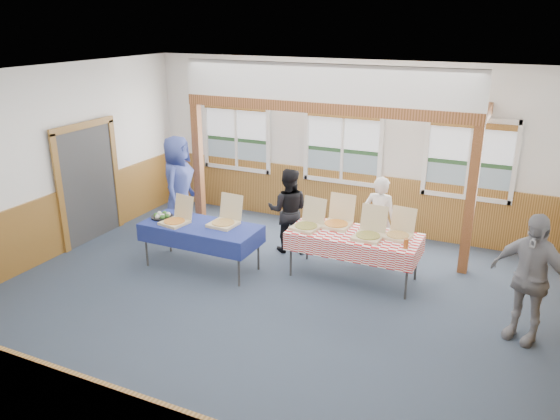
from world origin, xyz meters
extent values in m
plane|color=#2B3646|center=(0.00, 0.00, 0.00)|extent=(8.00, 8.00, 0.00)
plane|color=white|center=(0.00, 0.00, 3.20)|extent=(8.00, 8.00, 0.00)
plane|color=silver|center=(0.00, 3.50, 1.60)|extent=(8.00, 0.00, 8.00)
plane|color=silver|center=(0.00, -3.50, 1.60)|extent=(8.00, 0.00, 8.00)
plane|color=silver|center=(-4.00, 0.00, 1.60)|extent=(0.00, 8.00, 8.00)
cube|color=brown|center=(0.00, 3.48, 0.55)|extent=(7.98, 0.05, 1.10)
cube|color=brown|center=(-3.98, 0.00, 0.55)|extent=(0.05, 6.98, 1.10)
cube|color=#343434|center=(-3.96, 0.90, 1.05)|extent=(0.06, 1.30, 2.10)
cube|color=white|center=(-2.30, 3.44, 0.91)|extent=(1.52, 0.05, 0.08)
cube|color=white|center=(-2.30, 3.44, 2.29)|extent=(1.52, 0.05, 0.08)
cube|color=white|center=(-3.04, 3.44, 1.60)|extent=(0.08, 0.05, 1.46)
cube|color=white|center=(-1.56, 3.44, 1.60)|extent=(0.08, 0.05, 1.46)
cube|color=white|center=(-2.30, 3.44, 1.60)|extent=(0.05, 0.05, 1.30)
cube|color=slate|center=(-2.30, 3.48, 1.21)|extent=(1.40, 0.02, 0.52)
cube|color=#1F3E20|center=(-2.30, 3.48, 1.51)|extent=(1.40, 0.02, 0.08)
cube|color=#B8BEC6|center=(-2.30, 3.48, 1.90)|extent=(1.40, 0.02, 0.70)
cube|color=brown|center=(-2.30, 3.42, 2.19)|extent=(1.40, 0.07, 0.10)
cube|color=white|center=(0.00, 3.44, 0.91)|extent=(1.52, 0.05, 0.08)
cube|color=white|center=(0.00, 3.44, 2.29)|extent=(1.52, 0.05, 0.08)
cube|color=white|center=(-0.74, 3.44, 1.60)|extent=(0.08, 0.05, 1.46)
cube|color=white|center=(0.74, 3.44, 1.60)|extent=(0.08, 0.05, 1.46)
cube|color=white|center=(0.00, 3.44, 1.60)|extent=(0.05, 0.05, 1.30)
cube|color=slate|center=(0.00, 3.48, 1.21)|extent=(1.40, 0.02, 0.52)
cube|color=#1F3E20|center=(0.00, 3.48, 1.51)|extent=(1.40, 0.02, 0.08)
cube|color=#B8BEC6|center=(0.00, 3.48, 1.90)|extent=(1.40, 0.02, 0.70)
cube|color=brown|center=(0.00, 3.42, 2.19)|extent=(1.40, 0.07, 0.10)
cube|color=white|center=(2.30, 3.44, 0.91)|extent=(1.52, 0.05, 0.08)
cube|color=white|center=(2.30, 3.44, 2.29)|extent=(1.52, 0.05, 0.08)
cube|color=white|center=(1.56, 3.44, 1.60)|extent=(0.08, 0.05, 1.46)
cube|color=white|center=(3.04, 3.44, 1.60)|extent=(0.08, 0.05, 1.46)
cube|color=white|center=(2.30, 3.44, 1.60)|extent=(0.05, 0.05, 1.30)
cube|color=slate|center=(2.30, 3.48, 1.21)|extent=(1.40, 0.02, 0.52)
cube|color=#1F3E20|center=(2.30, 3.48, 1.51)|extent=(1.40, 0.02, 0.08)
cube|color=#B8BEC6|center=(2.30, 3.48, 1.90)|extent=(1.40, 0.02, 0.70)
cube|color=brown|center=(2.30, 3.42, 2.19)|extent=(1.40, 0.07, 0.10)
cube|color=#563113|center=(-2.50, 2.30, 1.20)|extent=(0.15, 0.15, 2.40)
cube|color=#563113|center=(2.50, 2.30, 1.20)|extent=(0.15, 0.15, 2.40)
cube|color=#563113|center=(0.00, 2.30, 2.49)|extent=(5.15, 0.18, 0.18)
cylinder|color=#343434|center=(-2.28, 0.32, 0.36)|extent=(0.04, 0.04, 0.73)
cylinder|color=#343434|center=(-2.28, 0.98, 0.36)|extent=(0.04, 0.04, 0.73)
cylinder|color=#343434|center=(-0.54, 0.32, 0.36)|extent=(0.04, 0.04, 0.73)
cylinder|color=#343434|center=(-0.54, 0.98, 0.36)|extent=(0.04, 0.04, 0.73)
cube|color=#343434|center=(-1.41, 0.65, 0.73)|extent=(1.97, 1.11, 0.03)
cube|color=navy|center=(-1.41, 0.65, 0.75)|extent=(2.04, 1.18, 0.01)
cube|color=navy|center=(-1.41, 0.23, 0.61)|extent=(1.88, 0.37, 0.28)
cube|color=navy|center=(-1.41, 1.07, 0.61)|extent=(1.88, 0.37, 0.28)
cylinder|color=#343434|center=(0.03, 0.99, 0.36)|extent=(0.04, 0.04, 0.73)
cylinder|color=#343434|center=(0.03, 1.69, 0.36)|extent=(0.04, 0.04, 0.73)
cylinder|color=#343434|center=(1.86, 0.99, 0.36)|extent=(0.04, 0.04, 0.73)
cylinder|color=#343434|center=(1.86, 1.69, 0.36)|extent=(0.04, 0.04, 0.73)
cube|color=#343434|center=(0.94, 1.34, 0.73)|extent=(2.12, 1.46, 0.03)
cube|color=#B41213|center=(0.94, 1.34, 0.75)|extent=(2.20, 1.54, 0.01)
cube|color=#B41213|center=(0.94, 0.90, 0.61)|extent=(1.89, 0.73, 0.28)
cube|color=#B41213|center=(0.94, 1.78, 0.61)|extent=(1.89, 0.73, 0.28)
cube|color=#CBB987|center=(-1.81, 0.50, 0.78)|extent=(0.44, 0.44, 0.04)
cylinder|color=gold|center=(-1.81, 0.50, 0.81)|extent=(0.39, 0.39, 0.01)
cube|color=#CBB987|center=(-1.77, 0.73, 0.99)|extent=(0.39, 0.16, 0.38)
cube|color=#CBB987|center=(-1.06, 0.77, 0.78)|extent=(0.44, 0.44, 0.05)
cylinder|color=#CBC55E|center=(-1.06, 0.77, 0.81)|extent=(0.38, 0.38, 0.01)
cube|color=#CBB987|center=(-1.05, 1.02, 1.01)|extent=(0.42, 0.12, 0.41)
cube|color=#CBB987|center=(0.19, 1.20, 0.78)|extent=(0.47, 0.47, 0.05)
cylinder|color=#BF853B|center=(0.19, 1.20, 0.81)|extent=(0.41, 0.41, 0.01)
cube|color=#CBB987|center=(0.23, 1.44, 1.00)|extent=(0.42, 0.16, 0.40)
cube|color=#CBB987|center=(0.59, 1.49, 0.78)|extent=(0.44, 0.44, 0.05)
cylinder|color=gold|center=(0.59, 1.49, 0.81)|extent=(0.38, 0.38, 0.01)
cube|color=#CBB987|center=(0.60, 1.75, 1.01)|extent=(0.43, 0.11, 0.42)
cube|color=#CBB987|center=(1.19, 1.22, 0.78)|extent=(0.43, 0.43, 0.05)
cylinder|color=#BF853B|center=(1.19, 1.22, 0.81)|extent=(0.38, 0.38, 0.01)
cube|color=#CBB987|center=(1.21, 1.47, 1.01)|extent=(0.42, 0.12, 0.41)
cube|color=#CBB987|center=(1.59, 1.44, 0.78)|extent=(0.41, 0.41, 0.04)
cylinder|color=#CBC55E|center=(1.59, 1.44, 0.81)|extent=(0.36, 0.36, 0.01)
cube|color=#CBB987|center=(1.62, 1.67, 0.99)|extent=(0.39, 0.13, 0.37)
cylinder|color=black|center=(-2.16, 0.65, 0.77)|extent=(0.37, 0.37, 0.03)
cylinder|color=silver|center=(-2.16, 0.65, 0.80)|extent=(0.08, 0.08, 0.04)
sphere|color=#366727|center=(-2.06, 0.65, 0.80)|extent=(0.08, 0.08, 0.08)
sphere|color=beige|center=(-2.10, 0.73, 0.80)|extent=(0.08, 0.08, 0.08)
sphere|color=#366727|center=(-2.19, 0.75, 0.80)|extent=(0.08, 0.08, 0.08)
sphere|color=beige|center=(-2.25, 0.69, 0.80)|extent=(0.08, 0.08, 0.08)
sphere|color=#366727|center=(-2.25, 0.61, 0.80)|extent=(0.08, 0.08, 0.08)
sphere|color=beige|center=(-2.19, 0.55, 0.80)|extent=(0.08, 0.08, 0.08)
sphere|color=#366727|center=(-2.10, 0.57, 0.80)|extent=(0.08, 0.08, 0.08)
cylinder|color=#9D4E1A|center=(1.79, 1.09, 0.83)|extent=(0.07, 0.07, 0.15)
imported|color=silver|center=(1.13, 2.13, 0.74)|extent=(0.56, 0.38, 1.49)
imported|color=black|center=(-0.43, 1.90, 0.75)|extent=(0.86, 0.75, 1.49)
imported|color=#3A4791|center=(-2.68, 1.86, 0.93)|extent=(0.80, 1.03, 1.87)
imported|color=gray|center=(3.43, 0.60, 0.85)|extent=(1.08, 0.78, 1.71)
camera|label=1|loc=(3.20, -6.23, 3.91)|focal=35.00mm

